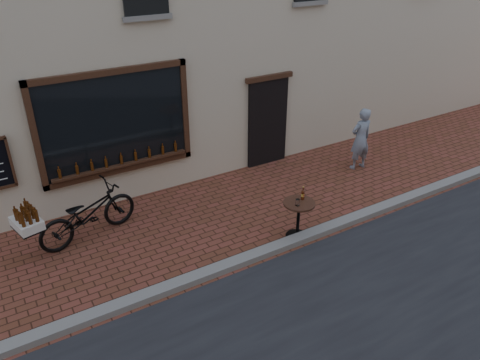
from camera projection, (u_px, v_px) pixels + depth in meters
ground at (285, 254)px, 8.72m from camera, size 90.00×90.00×0.00m
kerb at (279, 246)px, 8.84m from camera, size 90.00×0.25×0.12m
cargo_bicycle at (86, 214)px, 8.96m from camera, size 2.40×1.18×1.13m
bistro_table at (299, 212)px, 8.97m from camera, size 0.61×0.61×1.05m
pedestrian at (361, 139)px, 11.56m from camera, size 0.60×0.41×1.58m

